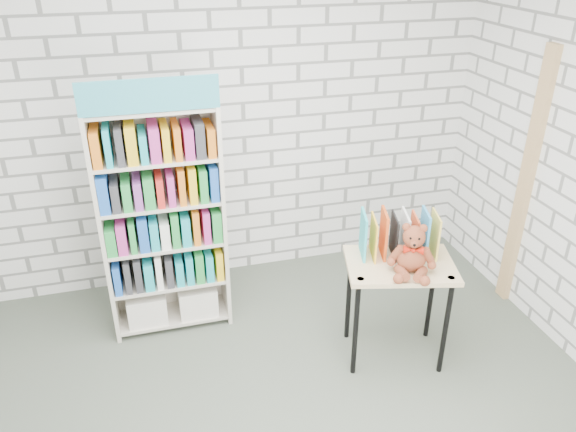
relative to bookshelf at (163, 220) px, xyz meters
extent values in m
cube|color=silver|center=(0.52, 0.64, 0.50)|extent=(4.50, 0.02, 2.80)
cube|color=beige|center=(-0.43, -0.01, -0.02)|extent=(0.03, 0.34, 1.76)
cube|color=beige|center=(0.43, -0.01, -0.02)|extent=(0.03, 0.34, 1.76)
cube|color=beige|center=(0.00, 0.16, -0.02)|extent=(0.88, 0.02, 1.76)
cube|color=teal|center=(0.00, -0.17, 0.97)|extent=(0.88, 0.02, 0.22)
cube|color=beige|center=(0.00, -0.01, -0.84)|extent=(0.82, 0.32, 0.02)
cube|color=beige|center=(0.00, -0.01, -0.51)|extent=(0.82, 0.32, 0.02)
cube|color=beige|center=(0.00, -0.01, -0.18)|extent=(0.82, 0.32, 0.02)
cube|color=beige|center=(0.00, -0.01, 0.16)|extent=(0.82, 0.32, 0.02)
cube|color=beige|center=(0.00, -0.01, 0.49)|extent=(0.82, 0.32, 0.02)
cube|color=beige|center=(0.00, -0.01, 0.84)|extent=(0.82, 0.32, 0.02)
cube|color=silver|center=(-0.20, -0.01, -0.71)|extent=(0.29, 0.28, 0.24)
cube|color=silver|center=(0.20, -0.01, -0.71)|extent=(0.29, 0.28, 0.24)
cube|color=white|center=(0.00, -0.02, -0.38)|extent=(0.82, 0.28, 0.24)
cube|color=purple|center=(0.00, -0.02, -0.05)|extent=(0.82, 0.28, 0.24)
cube|color=#333338|center=(0.00, -0.02, 0.29)|extent=(0.82, 0.28, 0.24)
cube|color=red|center=(0.00, -0.02, 0.62)|extent=(0.82, 0.28, 0.24)
cube|color=tan|center=(1.51, -0.82, -0.14)|extent=(0.83, 0.67, 0.03)
cylinder|color=black|center=(1.17, -0.94, -0.53)|extent=(0.04, 0.04, 0.75)
cylinder|color=black|center=(1.26, -0.56, -0.53)|extent=(0.04, 0.04, 0.75)
cylinder|color=black|center=(1.76, -1.09, -0.53)|extent=(0.04, 0.04, 0.75)
cylinder|color=black|center=(1.86, -0.71, -0.53)|extent=(0.04, 0.04, 0.75)
cylinder|color=black|center=(1.18, -0.93, -0.12)|extent=(0.05, 0.05, 0.01)
cylinder|color=black|center=(1.75, -1.07, -0.12)|extent=(0.05, 0.05, 0.01)
cube|color=#2AB0B9|center=(1.30, -0.65, 0.03)|extent=(0.07, 0.22, 0.30)
cube|color=yellow|center=(1.37, -0.67, 0.03)|extent=(0.07, 0.22, 0.30)
cube|color=#CF4916|center=(1.44, -0.68, 0.03)|extent=(0.07, 0.22, 0.30)
cube|color=black|center=(1.51, -0.70, 0.03)|extent=(0.07, 0.22, 0.30)
cube|color=white|center=(1.57, -0.72, 0.03)|extent=(0.07, 0.22, 0.30)
cube|color=#D04B24|center=(1.64, -0.74, 0.03)|extent=(0.07, 0.22, 0.30)
cube|color=#3797CE|center=(1.71, -0.75, 0.03)|extent=(0.07, 0.22, 0.30)
cube|color=#E5C64C|center=(1.78, -0.77, 0.03)|extent=(0.07, 0.22, 0.30)
ellipsoid|color=brown|center=(1.54, -0.92, -0.02)|extent=(0.20, 0.17, 0.20)
sphere|color=brown|center=(1.53, -0.93, 0.14)|extent=(0.15, 0.15, 0.15)
sphere|color=brown|center=(1.49, -0.89, 0.19)|extent=(0.05, 0.05, 0.05)
sphere|color=brown|center=(1.59, -0.94, 0.19)|extent=(0.05, 0.05, 0.05)
sphere|color=brown|center=(1.51, -0.98, 0.12)|extent=(0.06, 0.06, 0.06)
sphere|color=black|center=(1.49, -0.97, 0.16)|extent=(0.02, 0.02, 0.02)
sphere|color=black|center=(1.53, -0.99, 0.16)|extent=(0.02, 0.02, 0.02)
sphere|color=black|center=(1.50, -1.00, 0.12)|extent=(0.02, 0.02, 0.02)
cylinder|color=brown|center=(1.43, -0.90, 0.01)|extent=(0.10, 0.11, 0.14)
cylinder|color=brown|center=(1.62, -0.98, 0.01)|extent=(0.12, 0.07, 0.14)
sphere|color=brown|center=(1.40, -0.90, -0.05)|extent=(0.06, 0.06, 0.06)
sphere|color=brown|center=(1.64, -1.01, -0.05)|extent=(0.06, 0.06, 0.06)
cylinder|color=brown|center=(1.44, -0.99, -0.08)|extent=(0.08, 0.16, 0.08)
cylinder|color=brown|center=(1.55, -1.04, -0.08)|extent=(0.15, 0.15, 0.08)
sphere|color=brown|center=(1.39, -1.04, -0.09)|extent=(0.07, 0.07, 0.07)
sphere|color=brown|center=(1.54, -1.11, -0.09)|extent=(0.07, 0.07, 0.07)
cone|color=red|center=(1.48, -0.96, 0.07)|extent=(0.08, 0.07, 0.05)
cone|color=red|center=(1.54, -0.99, 0.07)|extent=(0.08, 0.07, 0.05)
sphere|color=red|center=(1.51, -0.98, 0.07)|extent=(0.03, 0.03, 0.03)
cube|color=tan|center=(2.74, -0.41, 0.15)|extent=(0.05, 0.12, 2.10)
camera|label=1|loc=(-0.09, -3.74, 1.90)|focal=35.00mm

